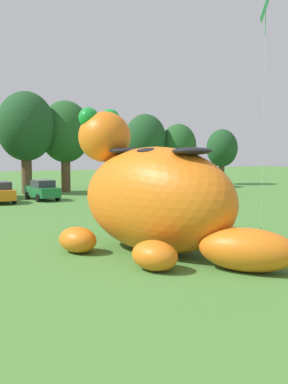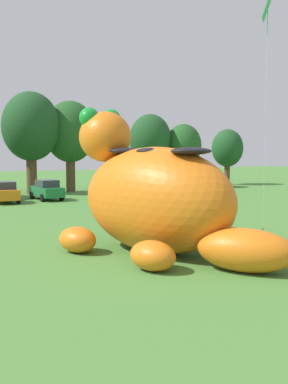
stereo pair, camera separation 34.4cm
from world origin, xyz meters
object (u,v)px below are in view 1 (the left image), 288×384
car_green (42,190)px  spectator_by_cars (198,198)px  giant_inflatable_creature (156,198)px  car_orange (0,192)px  tethered_flying_kite (266,10)px

car_green → spectator_by_cars: bearing=-58.0°
giant_inflatable_creature → spectator_by_cars: size_ratio=6.54×
giant_inflatable_creature → spectator_by_cars: giant_inflatable_creature is taller
car_orange → tethered_flying_kite: bearing=-65.6°
car_orange → car_green: 3.70m
giant_inflatable_creature → tethered_flying_kite: tethered_flying_kite is taller
car_orange → car_green: bearing=7.8°
tethered_flying_kite → car_green: bearing=104.9°
spectator_by_cars → tethered_flying_kite: (-2.04, -8.58, 10.43)m
car_green → spectator_by_cars: 14.19m
spectator_by_cars → tethered_flying_kite: size_ratio=0.14×
tethered_flying_kite → car_orange: bearing=114.4°
giant_inflatable_creature → spectator_by_cars: (9.51, 10.37, -1.40)m
car_green → tethered_flying_kite: (5.47, -20.62, 10.43)m
car_green → tethered_flying_kite: 23.75m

